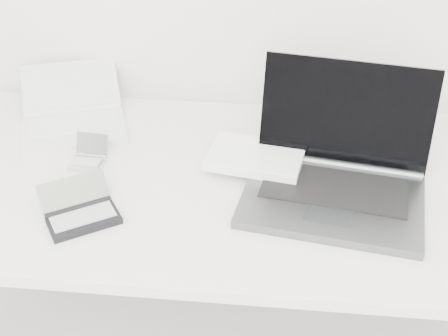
# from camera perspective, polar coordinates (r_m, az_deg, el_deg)

# --- Properties ---
(desk) EXTENTS (1.60, 0.80, 0.73)m
(desk) POSITION_cam_1_polar(r_m,az_deg,el_deg) (1.62, 1.20, -2.36)
(desk) COLOR white
(desk) RESTS_ON ground
(laptop_large) EXTENTS (0.57, 0.43, 0.29)m
(laptop_large) POSITION_cam_1_polar(r_m,az_deg,el_deg) (1.56, 8.83, -0.33)
(laptop_large) COLOR #535558
(laptop_large) RESTS_ON desk
(netbook_open_white) EXTENTS (0.38, 0.43, 0.11)m
(netbook_open_white) POSITION_cam_1_polar(r_m,az_deg,el_deg) (1.87, -13.60, 4.59)
(netbook_open_white) COLOR white
(netbook_open_white) RESTS_ON desk
(pda_silver) EXTENTS (0.09, 0.10, 0.07)m
(pda_silver) POSITION_cam_1_polar(r_m,az_deg,el_deg) (1.68, -12.26, 0.86)
(pda_silver) COLOR silver
(pda_silver) RESTS_ON desk
(palmtop_charcoal) EXTENTS (0.21, 0.20, 0.08)m
(palmtop_charcoal) POSITION_cam_1_polar(r_m,az_deg,el_deg) (1.50, -12.93, -4.02)
(palmtop_charcoal) COLOR black
(palmtop_charcoal) RESTS_ON desk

